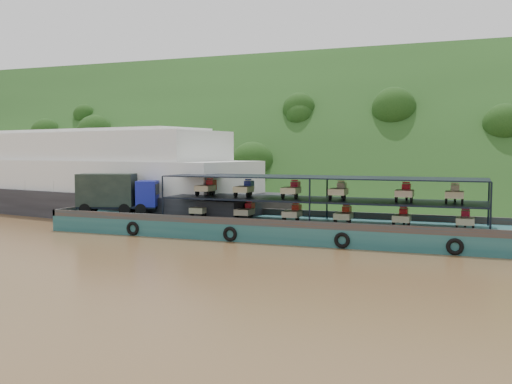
% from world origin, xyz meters
% --- Properties ---
extents(ground, '(160.00, 160.00, 0.00)m').
position_xyz_m(ground, '(0.00, 0.00, 0.00)').
color(ground, brown).
rests_on(ground, ground).
extents(hillside, '(140.00, 39.60, 39.60)m').
position_xyz_m(hillside, '(0.00, 36.00, 0.00)').
color(hillside, '#193212').
rests_on(hillside, ground).
extents(cargo_barge, '(35.00, 7.18, 4.54)m').
position_xyz_m(cargo_barge, '(-1.20, 1.69, 1.12)').
color(cargo_barge, '#15464B').
rests_on(cargo_barge, ground).
extents(passenger_ferry, '(43.27, 18.18, 8.52)m').
position_xyz_m(passenger_ferry, '(-22.69, 10.01, 3.69)').
color(passenger_ferry, black).
rests_on(passenger_ferry, ground).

